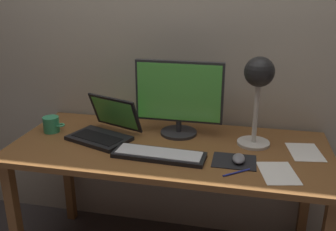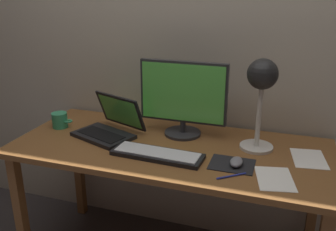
{
  "view_description": "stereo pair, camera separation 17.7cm",
  "coord_description": "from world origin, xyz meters",
  "px_view_note": "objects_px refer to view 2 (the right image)",
  "views": [
    {
      "loc": [
        0.36,
        -1.68,
        1.52
      ],
      "look_at": [
        0.01,
        -0.05,
        0.92
      ],
      "focal_mm": 39.63,
      "sensor_mm": 36.0,
      "label": 1
    },
    {
      "loc": [
        0.53,
        -1.63,
        1.52
      ],
      "look_at": [
        0.01,
        -0.05,
        0.92
      ],
      "focal_mm": 39.63,
      "sensor_mm": 36.0,
      "label": 2
    }
  ],
  "objects_px": {
    "keyboard_main": "(157,154)",
    "mouse": "(236,162)",
    "pen": "(231,176)",
    "monitor": "(183,97)",
    "coffee_mug": "(60,120)",
    "laptop": "(111,124)",
    "desk_lamp": "(262,85)"
  },
  "relations": [
    {
      "from": "mouse",
      "to": "coffee_mug",
      "type": "xyz_separation_m",
      "value": [
        -1.02,
        0.16,
        0.02
      ]
    },
    {
      "from": "monitor",
      "to": "laptop",
      "type": "bearing_deg",
      "value": -162.96
    },
    {
      "from": "pen",
      "to": "monitor",
      "type": "bearing_deg",
      "value": 130.46
    },
    {
      "from": "keyboard_main",
      "to": "laptop",
      "type": "height_order",
      "value": "laptop"
    },
    {
      "from": "monitor",
      "to": "coffee_mug",
      "type": "distance_m",
      "value": 0.72
    },
    {
      "from": "mouse",
      "to": "pen",
      "type": "xyz_separation_m",
      "value": [
        -0.0,
        -0.11,
        -0.02
      ]
    },
    {
      "from": "coffee_mug",
      "to": "pen",
      "type": "distance_m",
      "value": 1.06
    },
    {
      "from": "monitor",
      "to": "laptop",
      "type": "distance_m",
      "value": 0.42
    },
    {
      "from": "desk_lamp",
      "to": "coffee_mug",
      "type": "bearing_deg",
      "value": -176.76
    },
    {
      "from": "keyboard_main",
      "to": "laptop",
      "type": "xyz_separation_m",
      "value": [
        -0.33,
        0.19,
        0.05
      ]
    },
    {
      "from": "pen",
      "to": "keyboard_main",
      "type": "bearing_deg",
      "value": 166.92
    },
    {
      "from": "coffee_mug",
      "to": "pen",
      "type": "height_order",
      "value": "coffee_mug"
    },
    {
      "from": "laptop",
      "to": "coffee_mug",
      "type": "distance_m",
      "value": 0.32
    },
    {
      "from": "pen",
      "to": "desk_lamp",
      "type": "bearing_deg",
      "value": 77.9
    },
    {
      "from": "laptop",
      "to": "monitor",
      "type": "bearing_deg",
      "value": 17.04
    },
    {
      "from": "coffee_mug",
      "to": "pen",
      "type": "xyz_separation_m",
      "value": [
        1.02,
        -0.27,
        -0.04
      ]
    },
    {
      "from": "keyboard_main",
      "to": "pen",
      "type": "relative_size",
      "value": 3.19
    },
    {
      "from": "desk_lamp",
      "to": "coffee_mug",
      "type": "height_order",
      "value": "desk_lamp"
    },
    {
      "from": "monitor",
      "to": "coffee_mug",
      "type": "bearing_deg",
      "value": -170.3
    },
    {
      "from": "laptop",
      "to": "mouse",
      "type": "bearing_deg",
      "value": -13.23
    },
    {
      "from": "monitor",
      "to": "pen",
      "type": "height_order",
      "value": "monitor"
    },
    {
      "from": "monitor",
      "to": "pen",
      "type": "distance_m",
      "value": 0.55
    },
    {
      "from": "keyboard_main",
      "to": "mouse",
      "type": "xyz_separation_m",
      "value": [
        0.37,
        0.02,
        0.01
      ]
    },
    {
      "from": "laptop",
      "to": "pen",
      "type": "height_order",
      "value": "laptop"
    },
    {
      "from": "mouse",
      "to": "keyboard_main",
      "type": "bearing_deg",
      "value": -176.71
    },
    {
      "from": "pen",
      "to": "laptop",
      "type": "bearing_deg",
      "value": 158.75
    },
    {
      "from": "mouse",
      "to": "pen",
      "type": "relative_size",
      "value": 0.69
    },
    {
      "from": "desk_lamp",
      "to": "pen",
      "type": "xyz_separation_m",
      "value": [
        -0.07,
        -0.33,
        -0.32
      ]
    },
    {
      "from": "keyboard_main",
      "to": "mouse",
      "type": "distance_m",
      "value": 0.37
    },
    {
      "from": "coffee_mug",
      "to": "laptop",
      "type": "bearing_deg",
      "value": 0.85
    },
    {
      "from": "keyboard_main",
      "to": "pen",
      "type": "height_order",
      "value": "keyboard_main"
    },
    {
      "from": "keyboard_main",
      "to": "laptop",
      "type": "relative_size",
      "value": 1.15
    }
  ]
}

